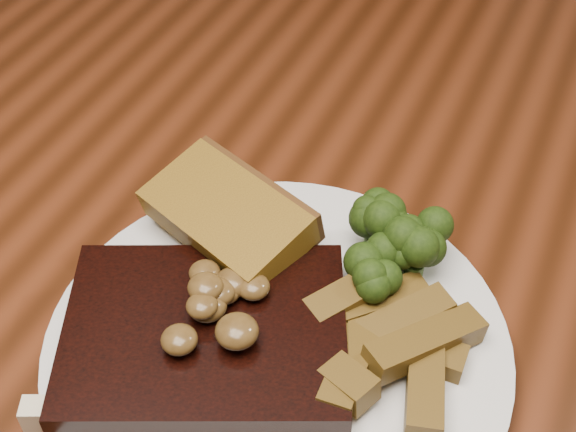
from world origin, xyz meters
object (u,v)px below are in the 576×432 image
(dining_table, at_px, (272,333))
(chair_far, at_px, (389,8))
(plate, at_px, (278,350))
(potato_wedges, at_px, (369,374))
(steak, at_px, (206,337))
(garlic_bread, at_px, (228,237))

(dining_table, relative_size, chair_far, 1.69)
(plate, relative_size, potato_wedges, 2.82)
(steak, distance_m, potato_wedges, 0.09)
(chair_far, distance_m, garlic_bread, 0.77)
(plate, distance_m, steak, 0.04)
(plate, height_order, potato_wedges, potato_wedges)
(garlic_bread, height_order, potato_wedges, potato_wedges)
(potato_wedges, bearing_deg, steak, -170.92)
(plate, bearing_deg, chair_far, 103.06)
(potato_wedges, bearing_deg, plate, 175.05)
(plate, bearing_deg, steak, -150.80)
(dining_table, height_order, steak, steak)
(steak, bearing_deg, garlic_bread, 83.69)
(dining_table, distance_m, potato_wedges, 0.17)
(dining_table, bearing_deg, garlic_bread, -131.92)
(dining_table, height_order, chair_far, chair_far)
(plate, relative_size, garlic_bread, 2.60)
(chair_far, bearing_deg, dining_table, 122.17)
(dining_table, distance_m, chair_far, 0.72)
(dining_table, bearing_deg, chair_far, 101.23)
(steak, height_order, garlic_bread, same)
(garlic_bread, bearing_deg, plate, -21.91)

